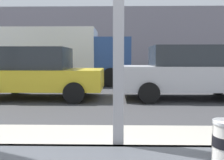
% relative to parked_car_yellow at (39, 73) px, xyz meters
% --- Properties ---
extents(ground_plane, '(60.00, 60.00, 0.00)m').
position_rel_parked_car_yellow_xyz_m(ground_plane, '(2.60, 1.65, -0.86)').
color(ground_plane, '#38383A').
extents(building_facade_far, '(28.00, 1.20, 5.87)m').
position_rel_parked_car_yellow_xyz_m(building_facade_far, '(2.60, 12.90, 2.08)').
color(building_facade_far, gray).
rests_on(building_facade_far, ground).
extents(parked_car_yellow, '(4.16, 2.00, 1.70)m').
position_rel_parked_car_yellow_xyz_m(parked_car_yellow, '(0.00, 0.00, 0.00)').
color(parked_car_yellow, gold).
rests_on(parked_car_yellow, ground).
extents(parked_car_silver, '(4.53, 1.88, 1.75)m').
position_rel_parked_car_yellow_xyz_m(parked_car_silver, '(4.96, 0.00, 0.03)').
color(parked_car_silver, '#BCBCC1').
rests_on(parked_car_silver, ground).
extents(box_truck, '(7.01, 2.44, 2.81)m').
position_rel_parked_car_yellow_xyz_m(box_truck, '(-0.33, 4.03, 0.70)').
color(box_truck, silver).
rests_on(box_truck, ground).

